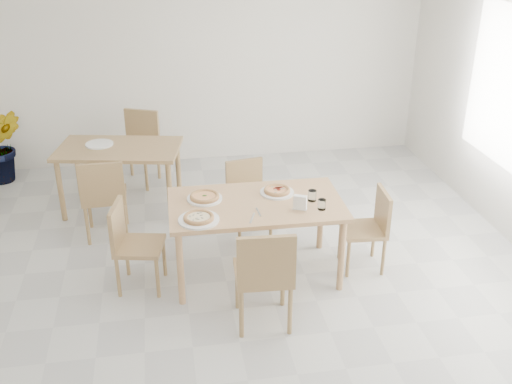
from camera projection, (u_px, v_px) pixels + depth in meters
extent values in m
plane|color=beige|center=(232.00, 309.00, 5.18)|extent=(7.00, 7.00, 0.00)
plane|color=silver|center=(195.00, 57.00, 7.69)|extent=(6.00, 0.00, 6.00)
cube|color=tan|center=(256.00, 204.00, 5.38)|extent=(1.58, 0.91, 0.04)
cylinder|color=tan|center=(180.00, 269.00, 5.11)|extent=(0.06, 0.06, 0.71)
cylinder|color=tan|center=(342.00, 255.00, 5.31)|extent=(0.06, 0.06, 0.71)
cylinder|color=tan|center=(177.00, 227.00, 5.78)|extent=(0.06, 0.06, 0.71)
cylinder|color=tan|center=(321.00, 216.00, 5.97)|extent=(0.06, 0.06, 0.71)
cube|color=#9F7B4F|center=(263.00, 273.00, 4.85)|extent=(0.48, 0.48, 0.04)
cube|color=#9F7B4F|center=(266.00, 262.00, 4.56)|extent=(0.46, 0.07, 0.44)
cylinder|color=#9F7B4F|center=(283.00, 283.00, 5.15)|extent=(0.04, 0.04, 0.45)
cylinder|color=#9F7B4F|center=(237.00, 286.00, 5.11)|extent=(0.04, 0.04, 0.45)
cylinder|color=#9F7B4F|center=(290.00, 311.00, 4.80)|extent=(0.04, 0.04, 0.45)
cylinder|color=#9F7B4F|center=(241.00, 314.00, 4.76)|extent=(0.04, 0.04, 0.45)
cube|color=#9F7B4F|center=(250.00, 201.00, 6.17)|extent=(0.46, 0.46, 0.04)
cube|color=#9F7B4F|center=(244.00, 176.00, 6.23)|extent=(0.40, 0.11, 0.38)
cylinder|color=#9F7B4F|center=(240.00, 229.00, 6.07)|extent=(0.03, 0.03, 0.39)
cylinder|color=#9F7B4F|center=(271.00, 224.00, 6.17)|extent=(0.03, 0.03, 0.39)
cylinder|color=#9F7B4F|center=(230.00, 215.00, 6.36)|extent=(0.03, 0.03, 0.39)
cylinder|color=#9F7B4F|center=(260.00, 210.00, 6.46)|extent=(0.03, 0.03, 0.39)
cube|color=#9F7B4F|center=(140.00, 246.00, 5.33)|extent=(0.48, 0.48, 0.04)
cube|color=#9F7B4F|center=(117.00, 225.00, 5.24)|extent=(0.12, 0.41, 0.39)
cylinder|color=#9F7B4F|center=(158.00, 278.00, 5.26)|extent=(0.03, 0.03, 0.40)
cylinder|color=#9F7B4F|center=(164.00, 257.00, 5.58)|extent=(0.03, 0.03, 0.40)
cylinder|color=#9F7B4F|center=(118.00, 277.00, 5.27)|extent=(0.03, 0.03, 0.40)
cylinder|color=#9F7B4F|center=(127.00, 256.00, 5.59)|extent=(0.03, 0.03, 0.40)
cube|color=#9F7B4F|center=(363.00, 230.00, 5.63)|extent=(0.42, 0.42, 0.04)
cube|color=#9F7B4F|center=(383.00, 210.00, 5.56)|extent=(0.06, 0.39, 0.37)
cylinder|color=#9F7B4F|center=(340.00, 241.00, 5.86)|extent=(0.03, 0.03, 0.38)
cylinder|color=#9F7B4F|center=(348.00, 259.00, 5.56)|extent=(0.03, 0.03, 0.38)
cylinder|color=#9F7B4F|center=(373.00, 239.00, 5.89)|extent=(0.03, 0.03, 0.38)
cylinder|color=#9F7B4F|center=(383.00, 257.00, 5.59)|extent=(0.03, 0.03, 0.38)
cylinder|color=white|center=(205.00, 199.00, 5.42)|extent=(0.32, 0.32, 0.02)
cylinder|color=white|center=(199.00, 220.00, 5.06)|extent=(0.35, 0.35, 0.02)
cylinder|color=white|center=(277.00, 192.00, 5.54)|extent=(0.31, 0.31, 0.02)
cylinder|color=tan|center=(205.00, 197.00, 5.42)|extent=(0.35, 0.35, 0.01)
torus|color=tan|center=(205.00, 196.00, 5.41)|extent=(0.36, 0.36, 0.03)
cylinder|color=#CC5D24|center=(205.00, 196.00, 5.41)|extent=(0.27, 0.27, 0.01)
ellipsoid|color=#215212|center=(205.00, 196.00, 5.41)|extent=(0.04, 0.02, 0.01)
cylinder|color=tan|center=(199.00, 218.00, 5.05)|extent=(0.27, 0.27, 0.01)
torus|color=tan|center=(199.00, 217.00, 5.05)|extent=(0.27, 0.27, 0.03)
cylinder|color=#F8E7CB|center=(199.00, 217.00, 5.05)|extent=(0.21, 0.21, 0.01)
cylinder|color=tan|center=(277.00, 191.00, 5.53)|extent=(0.25, 0.25, 0.01)
torus|color=tan|center=(277.00, 190.00, 5.53)|extent=(0.26, 0.26, 0.03)
cylinder|color=#CC5D24|center=(277.00, 190.00, 5.53)|extent=(0.19, 0.19, 0.01)
cylinder|color=white|center=(322.00, 204.00, 5.23)|extent=(0.07, 0.07, 0.09)
cylinder|color=white|center=(312.00, 196.00, 5.38)|extent=(0.08, 0.08, 0.10)
cube|color=silver|center=(300.00, 209.00, 5.24)|extent=(0.14, 0.11, 0.01)
cube|color=white|center=(300.00, 202.00, 5.20)|extent=(0.12, 0.09, 0.12)
cube|color=silver|center=(252.00, 218.00, 5.10)|extent=(0.08, 0.19, 0.01)
cube|color=silver|center=(258.00, 212.00, 5.20)|extent=(0.02, 0.17, 0.01)
cube|color=#9F7B4F|center=(118.00, 149.00, 6.61)|extent=(1.46, 1.01, 0.04)
cylinder|color=#9F7B4F|center=(61.00, 191.00, 6.51)|extent=(0.06, 0.06, 0.71)
cylinder|color=#9F7B4F|center=(170.00, 192.00, 6.48)|extent=(0.06, 0.06, 0.71)
cylinder|color=#9F7B4F|center=(78.00, 168.00, 7.07)|extent=(0.06, 0.06, 0.71)
cylinder|color=#9F7B4F|center=(178.00, 170.00, 7.04)|extent=(0.06, 0.06, 0.71)
cube|color=#9F7B4F|center=(105.00, 196.00, 6.18)|extent=(0.45, 0.45, 0.04)
cube|color=#9F7B4F|center=(101.00, 183.00, 5.90)|extent=(0.44, 0.05, 0.42)
cylinder|color=#9F7B4F|center=(125.00, 206.00, 6.48)|extent=(0.04, 0.04, 0.43)
cylinder|color=#9F7B4F|center=(89.00, 209.00, 6.42)|extent=(0.04, 0.04, 0.43)
cylinder|color=#9F7B4F|center=(125.00, 223.00, 6.15)|extent=(0.04, 0.04, 0.43)
cylinder|color=#9F7B4F|center=(87.00, 226.00, 6.08)|extent=(0.04, 0.04, 0.43)
cube|color=#9F7B4F|center=(137.00, 149.00, 7.36)|extent=(0.59, 0.59, 0.04)
cube|color=#9F7B4F|center=(142.00, 126.00, 7.43)|extent=(0.42, 0.22, 0.42)
cylinder|color=#9F7B4F|center=(118.00, 171.00, 7.34)|extent=(0.04, 0.04, 0.43)
cylinder|color=#9F7B4F|center=(146.00, 174.00, 7.25)|extent=(0.04, 0.04, 0.43)
cylinder|color=#9F7B4F|center=(131.00, 160.00, 7.67)|extent=(0.04, 0.04, 0.43)
cylinder|color=#9F7B4F|center=(159.00, 163.00, 7.58)|extent=(0.04, 0.04, 0.43)
cylinder|color=white|center=(99.00, 144.00, 6.66)|extent=(0.31, 0.31, 0.02)
imported|color=#20691F|center=(2.00, 146.00, 7.41)|extent=(0.60, 0.52, 0.93)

